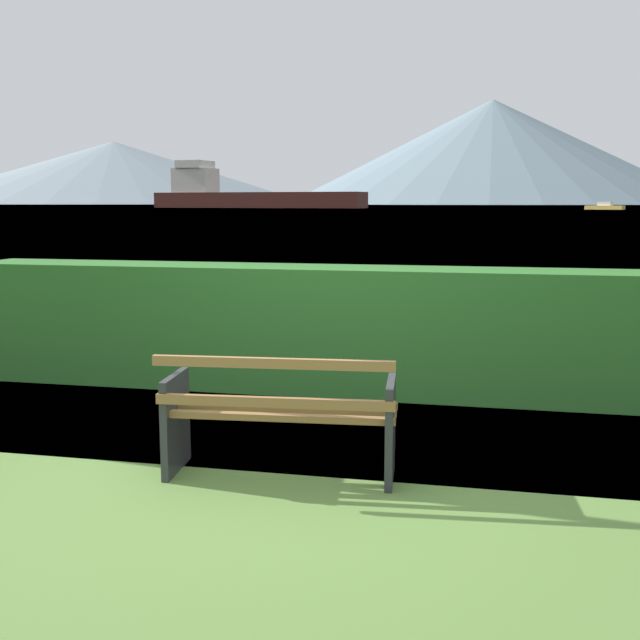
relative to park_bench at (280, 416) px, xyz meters
The scene contains 7 objects.
ground_plane 0.43m from the park_bench, 94.88° to the left, with size 1400.00×1400.00×0.00m, color #567A38.
water_surface 310.05m from the park_bench, 90.00° to the left, with size 620.00×620.00×0.00m, color #6B8EA3.
park_bench is the anchor object (origin of this frame).
hedge_row 2.50m from the park_bench, 90.11° to the left, with size 7.69×0.73×1.21m, color #2D6B28.
cargo_ship_large 225.16m from the park_bench, 107.99° to the left, with size 64.65×20.54×13.70m.
sailboat_mid 185.50m from the park_bench, 81.82° to the left, with size 8.79×6.07×1.76m.
distant_hills 585.51m from the park_bench, 82.77° to the left, with size 889.71×370.75×86.92m.
Camera 1 is at (1.35, -4.95, 1.84)m, focal length 43.90 mm.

